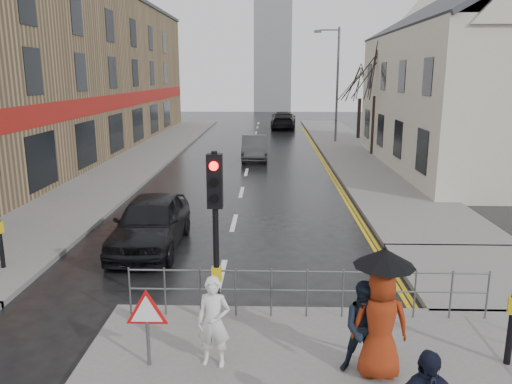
# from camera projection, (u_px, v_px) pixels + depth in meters

# --- Properties ---
(ground) EXTENTS (120.00, 120.00, 0.00)m
(ground) POSITION_uv_depth(u_px,v_px,m) (206.00, 336.00, 9.52)
(ground) COLOR black
(ground) RESTS_ON ground
(left_pavement) EXTENTS (4.00, 44.00, 0.14)m
(left_pavement) POSITION_uv_depth(u_px,v_px,m) (150.00, 151.00, 32.07)
(left_pavement) COLOR #605E5B
(left_pavement) RESTS_ON ground
(right_pavement) EXTENTS (4.00, 40.00, 0.14)m
(right_pavement) POSITION_uv_depth(u_px,v_px,m) (348.00, 148.00, 33.66)
(right_pavement) COLOR #605E5B
(right_pavement) RESTS_ON ground
(pavement_bridge_right) EXTENTS (4.00, 4.20, 0.14)m
(pavement_bridge_right) POSITION_uv_depth(u_px,v_px,m) (485.00, 275.00, 12.25)
(pavement_bridge_right) COLOR #605E5B
(pavement_bridge_right) RESTS_ON ground
(building_left_terrace) EXTENTS (8.00, 42.00, 10.00)m
(building_left_terrace) POSITION_uv_depth(u_px,v_px,m) (52.00, 73.00, 30.11)
(building_left_terrace) COLOR #8B7150
(building_left_terrace) RESTS_ON ground
(building_right_cream) EXTENTS (9.00, 16.40, 10.10)m
(building_right_cream) POSITION_uv_depth(u_px,v_px,m) (480.00, 77.00, 25.62)
(building_right_cream) COLOR beige
(building_right_cream) RESTS_ON ground
(church_tower) EXTENTS (5.00, 5.00, 18.00)m
(church_tower) POSITION_uv_depth(u_px,v_px,m) (273.00, 44.00, 67.76)
(church_tower) COLOR gray
(church_tower) RESTS_ON ground
(traffic_signal_near_left) EXTENTS (0.28, 0.27, 3.40)m
(traffic_signal_near_left) POSITION_uv_depth(u_px,v_px,m) (215.00, 209.00, 9.15)
(traffic_signal_near_left) COLOR black
(traffic_signal_near_left) RESTS_ON near_pavement
(guard_railing_front) EXTENTS (7.14, 0.04, 1.00)m
(guard_railing_front) POSITION_uv_depth(u_px,v_px,m) (307.00, 283.00, 9.86)
(guard_railing_front) COLOR #595B5E
(guard_railing_front) RESTS_ON near_pavement
(warning_sign) EXTENTS (0.80, 0.07, 1.35)m
(warning_sign) POSITION_uv_depth(u_px,v_px,m) (147.00, 315.00, 8.13)
(warning_sign) COLOR #595B5E
(warning_sign) RESTS_ON near_pavement
(street_lamp) EXTENTS (1.83, 0.25, 8.00)m
(street_lamp) POSITION_uv_depth(u_px,v_px,m) (335.00, 77.00, 35.54)
(street_lamp) COLOR #595B5E
(street_lamp) RESTS_ON right_pavement
(tree_near) EXTENTS (2.40, 2.40, 6.58)m
(tree_near) POSITION_uv_depth(u_px,v_px,m) (377.00, 70.00, 29.56)
(tree_near) COLOR black
(tree_near) RESTS_ON right_pavement
(tree_far) EXTENTS (2.40, 2.40, 5.64)m
(tree_far) POSITION_uv_depth(u_px,v_px,m) (361.00, 81.00, 37.49)
(tree_far) COLOR black
(tree_far) RESTS_ON right_pavement
(pedestrian_a) EXTENTS (0.61, 0.45, 1.54)m
(pedestrian_a) POSITION_uv_depth(u_px,v_px,m) (214.00, 322.00, 8.18)
(pedestrian_a) COLOR silver
(pedestrian_a) RESTS_ON near_pavement
(pedestrian_b) EXTENTS (0.83, 0.68, 1.57)m
(pedestrian_b) POSITION_uv_depth(u_px,v_px,m) (366.00, 328.00, 7.96)
(pedestrian_b) COLOR black
(pedestrian_b) RESTS_ON near_pavement
(pedestrian_with_umbrella) EXTENTS (0.96, 0.96, 2.15)m
(pedestrian_with_umbrella) POSITION_uv_depth(u_px,v_px,m) (381.00, 309.00, 7.80)
(pedestrian_with_umbrella) COLOR maroon
(pedestrian_with_umbrella) RESTS_ON near_pavement
(car_parked) EXTENTS (1.80, 4.47, 1.52)m
(car_parked) POSITION_uv_depth(u_px,v_px,m) (151.00, 222.00, 14.24)
(car_parked) COLOR black
(car_parked) RESTS_ON ground
(car_mid) EXTENTS (1.57, 4.25, 1.39)m
(car_mid) POSITION_uv_depth(u_px,v_px,m) (255.00, 148.00, 29.42)
(car_mid) COLOR #484B4D
(car_mid) RESTS_ON ground
(car_far) EXTENTS (2.51, 5.60, 1.60)m
(car_far) POSITION_uv_depth(u_px,v_px,m) (283.00, 120.00, 46.26)
(car_far) COLOR black
(car_far) RESTS_ON ground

